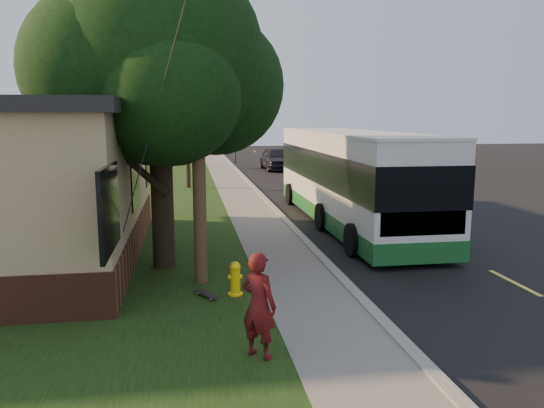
{
  "coord_description": "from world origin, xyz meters",
  "views": [
    {
      "loc": [
        -3.57,
        -10.97,
        3.88
      ],
      "look_at": [
        -1.27,
        3.23,
        1.5
      ],
      "focal_mm": 35.0,
      "sensor_mm": 36.0,
      "label": 1
    }
  ],
  "objects_px": {
    "leafy_tree": "(159,63)",
    "transit_bus": "(350,175)",
    "dumpster": "(73,211)",
    "traffic_signal": "(235,125)",
    "bare_tree_near": "(188,149)",
    "distant_car": "(277,159)",
    "skateboarder": "(259,305)",
    "utility_pole": "(197,82)",
    "fire_hydrant": "(235,279)",
    "bare_tree_far": "(194,142)",
    "skateboard_main": "(207,294)"
  },
  "relations": [
    {
      "from": "bare_tree_far",
      "to": "distant_car",
      "type": "distance_m",
      "value": 6.61
    },
    {
      "from": "traffic_signal",
      "to": "transit_bus",
      "type": "relative_size",
      "value": 0.44
    },
    {
      "from": "skateboarder",
      "to": "dumpster",
      "type": "height_order",
      "value": "skateboarder"
    },
    {
      "from": "utility_pole",
      "to": "skateboard_main",
      "type": "bearing_deg",
      "value": -85.26
    },
    {
      "from": "distant_car",
      "to": "transit_bus",
      "type": "bearing_deg",
      "value": -93.54
    },
    {
      "from": "bare_tree_far",
      "to": "skateboarder",
      "type": "height_order",
      "value": "bare_tree_far"
    },
    {
      "from": "traffic_signal",
      "to": "dumpster",
      "type": "height_order",
      "value": "traffic_signal"
    },
    {
      "from": "transit_bus",
      "to": "distant_car",
      "type": "xyz_separation_m",
      "value": [
        0.71,
        19.99,
        -0.95
      ]
    },
    {
      "from": "fire_hydrant",
      "to": "dumpster",
      "type": "xyz_separation_m",
      "value": [
        -4.88,
        7.89,
        0.22
      ]
    },
    {
      "from": "traffic_signal",
      "to": "transit_bus",
      "type": "height_order",
      "value": "traffic_signal"
    },
    {
      "from": "leafy_tree",
      "to": "utility_pole",
      "type": "bearing_deg",
      "value": -62.4
    },
    {
      "from": "leafy_tree",
      "to": "skateboarder",
      "type": "relative_size",
      "value": 4.52
    },
    {
      "from": "bare_tree_far",
      "to": "utility_pole",
      "type": "bearing_deg",
      "value": -90.6
    },
    {
      "from": "skateboard_main",
      "to": "bare_tree_near",
      "type": "bearing_deg",
      "value": 90.89
    },
    {
      "from": "transit_bus",
      "to": "skateboard_main",
      "type": "distance_m",
      "value": 9.38
    },
    {
      "from": "leafy_tree",
      "to": "skateboarder",
      "type": "bearing_deg",
      "value": -73.64
    },
    {
      "from": "fire_hydrant",
      "to": "bare_tree_far",
      "type": "xyz_separation_m",
      "value": [
        -0.4,
        30.0,
        1.57
      ]
    },
    {
      "from": "fire_hydrant",
      "to": "traffic_signal",
      "type": "xyz_separation_m",
      "value": [
        3.1,
        34.0,
        2.73
      ]
    },
    {
      "from": "utility_pole",
      "to": "dumpster",
      "type": "height_order",
      "value": "utility_pole"
    },
    {
      "from": "bare_tree_far",
      "to": "skateboarder",
      "type": "bearing_deg",
      "value": -89.13
    },
    {
      "from": "dumpster",
      "to": "distant_car",
      "type": "distance_m",
      "value": 22.12
    },
    {
      "from": "transit_bus",
      "to": "traffic_signal",
      "type": "bearing_deg",
      "value": 93.77
    },
    {
      "from": "fire_hydrant",
      "to": "bare_tree_near",
      "type": "height_order",
      "value": "bare_tree_near"
    },
    {
      "from": "fire_hydrant",
      "to": "dumpster",
      "type": "height_order",
      "value": "dumpster"
    },
    {
      "from": "fire_hydrant",
      "to": "bare_tree_far",
      "type": "relative_size",
      "value": 0.18
    },
    {
      "from": "leafy_tree",
      "to": "transit_bus",
      "type": "height_order",
      "value": "leafy_tree"
    },
    {
      "from": "utility_pole",
      "to": "skateboarder",
      "type": "distance_m",
      "value": 5.53
    },
    {
      "from": "transit_bus",
      "to": "leafy_tree",
      "type": "bearing_deg",
      "value": -143.47
    },
    {
      "from": "fire_hydrant",
      "to": "skateboarder",
      "type": "height_order",
      "value": "skateboarder"
    },
    {
      "from": "distant_car",
      "to": "traffic_signal",
      "type": "bearing_deg",
      "value": 108.94
    },
    {
      "from": "leafy_tree",
      "to": "dumpster",
      "type": "distance_m",
      "value": 7.67
    },
    {
      "from": "leafy_tree",
      "to": "skateboarder",
      "type": "height_order",
      "value": "leafy_tree"
    },
    {
      "from": "leafy_tree",
      "to": "transit_bus",
      "type": "relative_size",
      "value": 0.63
    },
    {
      "from": "bare_tree_far",
      "to": "traffic_signal",
      "type": "distance_m",
      "value": 5.44
    },
    {
      "from": "utility_pole",
      "to": "leafy_tree",
      "type": "distance_m",
      "value": 1.94
    },
    {
      "from": "leafy_tree",
      "to": "bare_tree_near",
      "type": "bearing_deg",
      "value": 87.5
    },
    {
      "from": "skateboard_main",
      "to": "leafy_tree",
      "type": "bearing_deg",
      "value": 109.54
    },
    {
      "from": "fire_hydrant",
      "to": "traffic_signal",
      "type": "distance_m",
      "value": 34.25
    },
    {
      "from": "fire_hydrant",
      "to": "dumpster",
      "type": "relative_size",
      "value": 0.47
    },
    {
      "from": "traffic_signal",
      "to": "bare_tree_near",
      "type": "bearing_deg",
      "value": -104.04
    },
    {
      "from": "bare_tree_far",
      "to": "distant_car",
      "type": "bearing_deg",
      "value": -23.56
    },
    {
      "from": "fire_hydrant",
      "to": "utility_pole",
      "type": "relative_size",
      "value": 0.08
    },
    {
      "from": "skateboarder",
      "to": "skateboard_main",
      "type": "distance_m",
      "value": 3.2
    },
    {
      "from": "utility_pole",
      "to": "leafy_tree",
      "type": "relative_size",
      "value": 1.16
    },
    {
      "from": "traffic_signal",
      "to": "bare_tree_far",
      "type": "bearing_deg",
      "value": -131.19
    },
    {
      "from": "utility_pole",
      "to": "skateboarder",
      "type": "relative_size",
      "value": 5.26
    },
    {
      "from": "fire_hydrant",
      "to": "skateboarder",
      "type": "bearing_deg",
      "value": -88.12
    },
    {
      "from": "bare_tree_far",
      "to": "traffic_signal",
      "type": "height_order",
      "value": "traffic_signal"
    },
    {
      "from": "fire_hydrant",
      "to": "bare_tree_near",
      "type": "bearing_deg",
      "value": 92.86
    },
    {
      "from": "fire_hydrant",
      "to": "distant_car",
      "type": "height_order",
      "value": "distant_car"
    }
  ]
}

